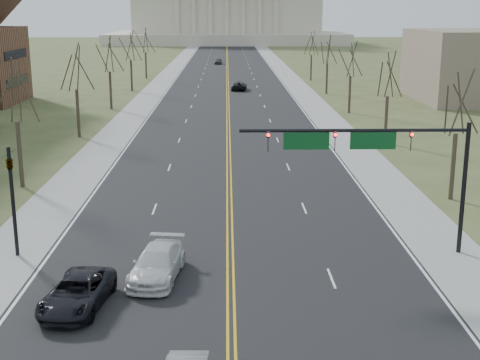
{
  "coord_description": "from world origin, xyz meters",
  "views": [
    {
      "loc": [
        -0.14,
        -20.67,
        12.94
      ],
      "look_at": [
        0.63,
        18.02,
        3.0
      ],
      "focal_mm": 50.0,
      "sensor_mm": 36.0,
      "label": 1
    }
  ],
  "objects_px": {
    "car_sb_outer_lead": "(77,293)",
    "car_sb_inner_second": "(157,264)",
    "signal_mast": "(371,150)",
    "car_far_nb": "(239,86)",
    "car_far_sb": "(218,61)",
    "signal_left": "(12,189)"
  },
  "relations": [
    {
      "from": "car_far_sb",
      "to": "signal_left",
      "type": "bearing_deg",
      "value": -89.26
    },
    {
      "from": "car_sb_outer_lead",
      "to": "car_far_sb",
      "type": "xyz_separation_m",
      "value": [
        4.65,
        135.4,
        -0.03
      ]
    },
    {
      "from": "signal_left",
      "to": "car_sb_outer_lead",
      "type": "xyz_separation_m",
      "value": [
        4.67,
        -6.59,
        -2.99
      ]
    },
    {
      "from": "signal_mast",
      "to": "car_far_sb",
      "type": "distance_m",
      "value": 129.27
    },
    {
      "from": "car_sb_outer_lead",
      "to": "car_far_nb",
      "type": "distance_m",
      "value": 82.55
    },
    {
      "from": "signal_left",
      "to": "car_sb_outer_lead",
      "type": "height_order",
      "value": "signal_left"
    },
    {
      "from": "car_far_nb",
      "to": "car_far_sb",
      "type": "relative_size",
      "value": 1.23
    },
    {
      "from": "car_far_nb",
      "to": "car_far_sb",
      "type": "height_order",
      "value": "same"
    },
    {
      "from": "signal_mast",
      "to": "car_sb_outer_lead",
      "type": "bearing_deg",
      "value": -155.23
    },
    {
      "from": "car_sb_inner_second",
      "to": "car_far_nb",
      "type": "xyz_separation_m",
      "value": [
        5.48,
        78.81,
        -0.08
      ]
    },
    {
      "from": "signal_mast",
      "to": "signal_left",
      "type": "xyz_separation_m",
      "value": [
        -18.95,
        0.0,
        -2.05
      ]
    },
    {
      "from": "signal_mast",
      "to": "car_far_nb",
      "type": "xyz_separation_m",
      "value": [
        -5.57,
        75.51,
        -5.06
      ]
    },
    {
      "from": "car_sb_inner_second",
      "to": "signal_mast",
      "type": "bearing_deg",
      "value": 23.58
    },
    {
      "from": "car_sb_outer_lead",
      "to": "car_sb_inner_second",
      "type": "distance_m",
      "value": 4.6
    },
    {
      "from": "car_sb_inner_second",
      "to": "car_far_sb",
      "type": "bearing_deg",
      "value": 96.33
    },
    {
      "from": "signal_left",
      "to": "car_far_nb",
      "type": "xyz_separation_m",
      "value": [
        13.37,
        75.5,
        -3.02
      ]
    },
    {
      "from": "car_sb_inner_second",
      "to": "car_sb_outer_lead",
      "type": "bearing_deg",
      "value": -127.46
    },
    {
      "from": "signal_mast",
      "to": "car_sb_inner_second",
      "type": "height_order",
      "value": "signal_mast"
    },
    {
      "from": "signal_left",
      "to": "car_sb_inner_second",
      "type": "relative_size",
      "value": 1.14
    },
    {
      "from": "signal_mast",
      "to": "car_far_nb",
      "type": "distance_m",
      "value": 75.88
    },
    {
      "from": "car_sb_inner_second",
      "to": "car_far_sb",
      "type": "xyz_separation_m",
      "value": [
        1.44,
        132.12,
        -0.08
      ]
    },
    {
      "from": "signal_left",
      "to": "car_sb_outer_lead",
      "type": "bearing_deg",
      "value": -54.64
    }
  ]
}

